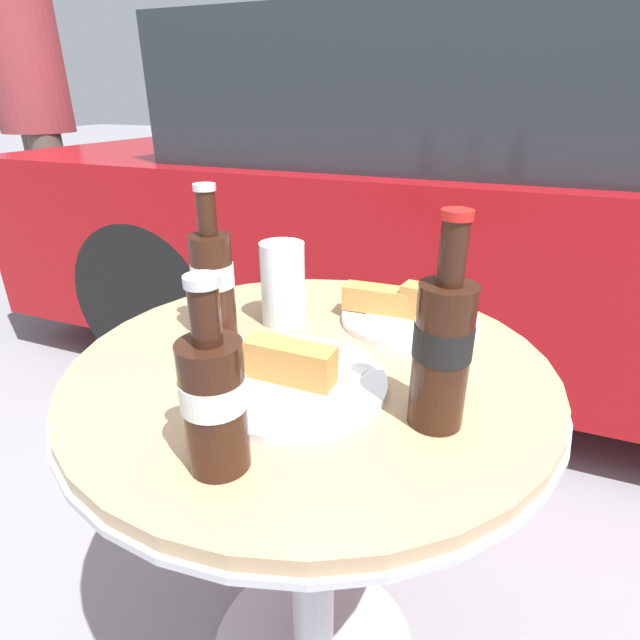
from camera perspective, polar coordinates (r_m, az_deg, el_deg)
name	(u,v)px	position (r m, az deg, el deg)	size (l,w,h in m)	color
bistro_table	(312,452)	(0.85, -0.94, -14.90)	(0.72, 0.72, 0.69)	#B7B7BC
cola_bottle_left	(211,397)	(0.52, -12.40, -8.56)	(0.07, 0.07, 0.21)	#33190F
cola_bottle_right	(213,279)	(0.81, -12.14, 4.57)	(0.07, 0.07, 0.24)	#33190F
cola_bottle_center	(442,347)	(0.58, 13.80, -3.01)	(0.07, 0.07, 0.26)	#33190F
drinking_glass	(283,287)	(0.85, -4.26, 3.77)	(0.07, 0.07, 0.14)	#C68923
lunch_plate_near	(292,377)	(0.68, -3.22, -6.52)	(0.26, 0.26, 0.07)	white
lunch_plate_far	(410,312)	(0.87, 10.22, 0.94)	(0.24, 0.24, 0.07)	white
parked_car	(489,208)	(2.26, 18.74, 11.99)	(3.87, 1.72, 1.29)	#9E0F14
pedestrian	(33,102)	(3.26, -29.93, 20.81)	(0.37, 0.37, 1.80)	brown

